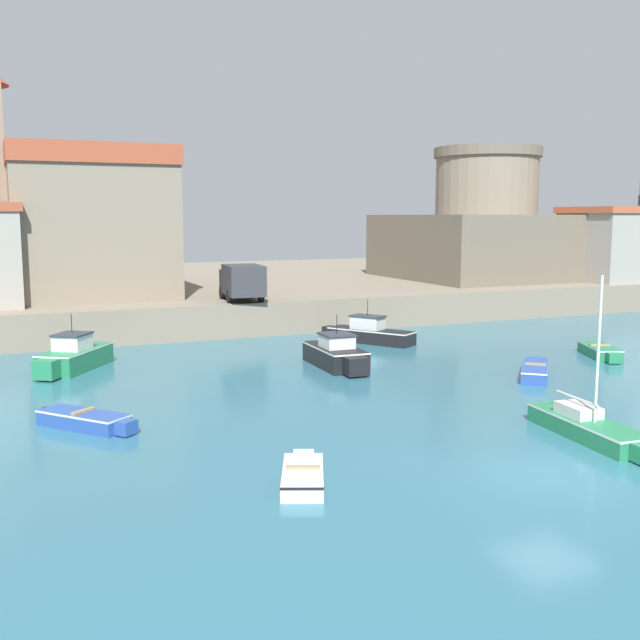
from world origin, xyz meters
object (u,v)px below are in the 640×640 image
Objects in this scene: dinghy_blue_3 at (535,370)px; church at (74,217)px; sailboat_green_5 at (589,426)px; fortress at (485,233)px; motorboat_black_0 at (369,333)px; motorboat_green_8 at (73,356)px; harbor_shed_near_wharf at (621,244)px; truck_on_quay at (242,281)px; motorboat_black_6 at (337,354)px; dinghy_green_7 at (601,351)px; dinghy_blue_2 at (86,419)px; dinghy_white_4 at (303,475)px.

church is (-16.94, 26.57, 6.78)m from dinghy_blue_3.
fortress is at bearing 58.97° from sailboat_green_5.
sailboat_green_5 is at bearing -119.47° from dinghy_blue_3.
motorboat_black_0 is 0.36× the size of fortress.
motorboat_green_8 is at bearing 128.15° from sailboat_green_5.
sailboat_green_5 is at bearing -136.44° from harbor_shed_near_wharf.
harbor_shed_near_wharf is 32.13m from truck_on_quay.
motorboat_green_8 is at bearing 152.42° from dinghy_blue_3.
church reaches higher than harbor_shed_near_wharf.
sailboat_green_5 is 0.66× the size of harbor_shed_near_wharf.
motorboat_black_6 is at bearing -85.02° from truck_on_quay.
fortress reaches higher than dinghy_green_7.
dinghy_blue_2 is 28.00m from church.
harbor_shed_near_wharf is (42.62, 8.94, 4.32)m from motorboat_green_8.
motorboat_green_8 is at bearing -96.54° from church.
dinghy_green_7 is 24.47m from harbor_shed_near_wharf.
church is 3.74× the size of truck_on_quay.
motorboat_black_0 is at bearing 34.65° from dinghy_blue_2.
dinghy_white_4 is at bearing -86.36° from church.
motorboat_black_0 reaches higher than dinghy_white_4.
motorboat_black_6 is 13.81m from dinghy_green_7.
dinghy_blue_3 is 0.99× the size of dinghy_green_7.
fortress is (30.48, 34.05, 5.50)m from dinghy_white_4.
church is at bearing 132.22° from truck_on_quay.
dinghy_blue_2 is 44.22m from fortress.
sailboat_green_5 reaches higher than dinghy_blue_3.
harbor_shed_near_wharf is (31.04, 13.26, 4.36)m from motorboat_black_6.
church reaches higher than truck_on_quay.
motorboat_black_6 is at bearing -20.47° from motorboat_green_8.
church is at bearing 132.81° from motorboat_black_0.
dinghy_blue_2 is 1.07× the size of dinghy_white_4.
sailboat_green_5 is at bearing -135.46° from dinghy_green_7.
motorboat_black_0 is 1.06× the size of motorboat_black_6.
truck_on_quay reaches higher than dinghy_blue_3.
sailboat_green_5 is at bearing 0.65° from dinghy_white_4.
truck_on_quay is (-3.63, 25.26, 2.85)m from sailboat_green_5.
harbor_shed_near_wharf reaches higher than dinghy_blue_3.
motorboat_green_8 is 0.29× the size of church.
dinghy_blue_2 is 25.81m from dinghy_green_7.
fortress reaches higher than sailboat_green_5.
motorboat_black_6 is at bearing -129.48° from motorboat_black_0.
truck_on_quay reaches higher than motorboat_black_0.
dinghy_blue_3 is 0.74× the size of motorboat_black_6.
dinghy_blue_3 is at bearing -141.67° from harbor_shed_near_wharf.
motorboat_black_6 is at bearing 26.22° from dinghy_blue_2.
harbor_shed_near_wharf is at bearing 16.14° from motorboat_black_0.
motorboat_black_0 is 12.41m from dinghy_green_7.
truck_on_quay is (-8.28, 17.03, 2.95)m from dinghy_blue_3.
motorboat_black_0 reaches higher than dinghy_blue_2.
motorboat_black_6 is 0.61× the size of harbor_shed_near_wharf.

